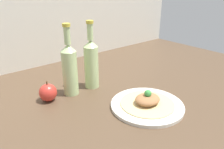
% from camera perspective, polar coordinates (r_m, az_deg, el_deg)
% --- Properties ---
extents(ground_plane, '(1.80, 1.10, 0.04)m').
position_cam_1_polar(ground_plane, '(0.96, 1.86, -5.55)').
color(ground_plane, brown).
extents(plate, '(0.28, 0.28, 0.01)m').
position_cam_1_polar(plate, '(0.85, 9.03, -7.91)').
color(plate, silver).
rests_on(plate, ground_plane).
extents(plated_food, '(0.21, 0.21, 0.06)m').
position_cam_1_polar(plated_food, '(0.84, 9.12, -6.77)').
color(plated_food, '#D6BC7F').
rests_on(plated_food, plate).
extents(cider_bottle_left, '(0.06, 0.06, 0.30)m').
position_cam_1_polar(cider_bottle_left, '(0.91, -11.00, 1.72)').
color(cider_bottle_left, '#B7D18E').
rests_on(cider_bottle_left, ground_plane).
extents(cider_bottle_right, '(0.06, 0.06, 0.30)m').
position_cam_1_polar(cider_bottle_right, '(0.96, -5.44, 3.21)').
color(cider_bottle_right, '#B7D18E').
rests_on(cider_bottle_right, ground_plane).
extents(apple, '(0.07, 0.07, 0.08)m').
position_cam_1_polar(apple, '(0.91, -16.37, -4.52)').
color(apple, red).
rests_on(apple, ground_plane).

